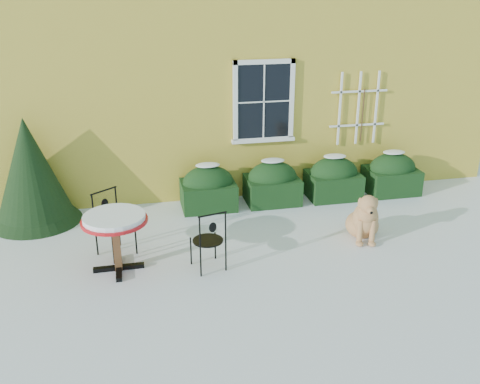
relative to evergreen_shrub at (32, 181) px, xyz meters
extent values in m
plane|color=white|center=(3.53, -2.59, -0.79)|extent=(80.00, 80.00, 0.00)
cube|color=yellow|center=(3.53, 4.41, 2.21)|extent=(12.00, 8.00, 6.00)
cube|color=black|center=(4.43, 0.37, 1.18)|extent=(1.05, 0.03, 1.45)
cube|color=white|center=(4.43, 0.36, 1.95)|extent=(1.23, 0.06, 0.09)
cube|color=white|center=(4.43, 0.36, 0.41)|extent=(1.23, 0.06, 0.09)
cube|color=white|center=(3.86, 0.36, 1.18)|extent=(0.09, 0.06, 1.63)
cube|color=white|center=(5.00, 0.36, 1.18)|extent=(0.09, 0.06, 1.63)
cube|color=white|center=(4.43, 0.35, 1.18)|extent=(0.02, 0.02, 1.45)
cube|color=white|center=(4.43, 0.35, 1.18)|extent=(1.05, 0.02, 0.02)
cube|color=white|center=(4.43, 0.36, 0.41)|extent=(1.29, 0.14, 0.07)
cube|color=white|center=(6.03, 0.35, 0.96)|extent=(0.04, 0.03, 1.50)
cube|color=white|center=(6.43, 0.35, 0.96)|extent=(0.04, 0.03, 1.50)
cube|color=white|center=(6.83, 0.35, 0.96)|extent=(0.04, 0.03, 1.50)
cube|color=white|center=(6.43, 0.35, 0.61)|extent=(1.20, 0.03, 0.04)
cube|color=white|center=(6.43, 0.35, 1.31)|extent=(1.20, 0.03, 0.04)
cylinder|color=#472D19|center=(6.53, 0.33, 0.81)|extent=(0.02, 0.02, 1.10)
cube|color=black|center=(3.23, -0.04, -0.53)|extent=(1.05, 0.80, 0.52)
ellipsoid|color=black|center=(3.23, -0.04, -0.27)|extent=(1.00, 0.72, 0.67)
ellipsoid|color=white|center=(3.23, -0.04, 0.09)|extent=(0.47, 0.32, 0.06)
cube|color=black|center=(4.53, -0.04, -0.53)|extent=(1.05, 0.80, 0.52)
ellipsoid|color=black|center=(4.53, -0.04, -0.27)|extent=(1.00, 0.72, 0.67)
ellipsoid|color=white|center=(4.53, -0.04, 0.09)|extent=(0.47, 0.32, 0.06)
cube|color=black|center=(5.83, -0.04, -0.53)|extent=(1.05, 0.80, 0.52)
ellipsoid|color=black|center=(5.83, -0.04, -0.27)|extent=(1.00, 0.72, 0.67)
ellipsoid|color=white|center=(5.83, -0.04, 0.09)|extent=(0.47, 0.32, 0.06)
cube|color=black|center=(7.13, -0.04, -0.53)|extent=(1.05, 0.80, 0.52)
ellipsoid|color=black|center=(7.13, -0.04, -0.27)|extent=(1.00, 0.72, 0.67)
ellipsoid|color=white|center=(7.13, -0.04, 0.09)|extent=(0.47, 0.32, 0.06)
cone|color=black|center=(0.00, 0.00, -0.32)|extent=(1.63, 1.63, 0.94)
cone|color=black|center=(0.00, 0.00, 0.19)|extent=(1.46, 1.46, 1.97)
cube|color=black|center=(1.47, -2.17, -0.76)|extent=(0.78, 0.09, 0.07)
cube|color=black|center=(1.47, -2.17, -0.76)|extent=(0.09, 0.78, 0.07)
cube|color=brown|center=(1.47, -2.17, -0.38)|extent=(0.11, 0.11, 0.83)
cylinder|color=red|center=(1.47, -2.17, 0.04)|extent=(1.00, 1.00, 0.04)
cylinder|color=white|center=(1.47, -2.17, 0.10)|extent=(0.93, 0.93, 0.08)
cylinder|color=black|center=(3.00, -2.14, -0.56)|extent=(0.02, 0.02, 0.47)
cylinder|color=black|center=(2.60, -2.24, -0.56)|extent=(0.02, 0.02, 0.47)
cylinder|color=black|center=(3.10, -2.54, -0.56)|extent=(0.02, 0.02, 0.47)
cylinder|color=black|center=(2.70, -2.64, -0.56)|extent=(0.02, 0.02, 0.47)
cylinder|color=black|center=(2.85, -2.39, -0.33)|extent=(0.48, 0.48, 0.02)
cylinder|color=black|center=(3.10, -2.54, -0.07)|extent=(0.02, 0.02, 0.52)
cylinder|color=black|center=(2.70, -2.64, -0.07)|extent=(0.02, 0.02, 0.52)
cylinder|color=black|center=(2.90, -2.59, 0.19)|extent=(0.45, 0.13, 0.02)
ellipsoid|color=black|center=(2.90, -2.59, -0.02)|extent=(0.13, 0.06, 0.16)
cylinder|color=black|center=(1.41, -1.96, -0.54)|extent=(0.03, 0.03, 0.50)
cylinder|color=black|center=(1.77, -1.70, -0.54)|extent=(0.03, 0.03, 0.50)
cylinder|color=black|center=(1.14, -1.60, -0.54)|extent=(0.03, 0.03, 0.50)
cylinder|color=black|center=(1.50, -1.34, -0.54)|extent=(0.03, 0.03, 0.50)
cylinder|color=black|center=(1.45, -1.65, -0.29)|extent=(0.51, 0.51, 0.02)
cylinder|color=black|center=(1.14, -1.60, -0.01)|extent=(0.03, 0.03, 0.56)
cylinder|color=black|center=(1.50, -1.34, -0.01)|extent=(0.03, 0.03, 0.56)
cylinder|color=black|center=(1.32, -1.47, 0.27)|extent=(0.41, 0.31, 0.03)
ellipsoid|color=black|center=(1.32, -1.47, 0.04)|extent=(0.13, 0.11, 0.17)
ellipsoid|color=tan|center=(5.66, -1.85, -0.58)|extent=(0.71, 0.75, 0.47)
ellipsoid|color=tan|center=(5.61, -2.05, -0.37)|extent=(0.52, 0.49, 0.58)
sphere|color=tan|center=(5.60, -2.11, -0.25)|extent=(0.36, 0.36, 0.36)
cylinder|color=tan|center=(5.48, -2.17, -0.56)|extent=(0.09, 0.09, 0.46)
cylinder|color=tan|center=(5.68, -2.22, -0.56)|extent=(0.09, 0.09, 0.46)
ellipsoid|color=tan|center=(5.46, -2.22, -0.75)|extent=(0.13, 0.16, 0.08)
ellipsoid|color=tan|center=(5.67, -2.27, -0.75)|extent=(0.13, 0.16, 0.08)
cylinder|color=tan|center=(5.60, -2.12, -0.18)|extent=(0.27, 0.30, 0.25)
sphere|color=tan|center=(5.58, -2.17, -0.06)|extent=(0.31, 0.31, 0.31)
ellipsoid|color=tan|center=(5.55, -2.31, -0.10)|extent=(0.19, 0.26, 0.13)
sphere|color=black|center=(5.53, -2.41, -0.10)|extent=(0.05, 0.05, 0.05)
ellipsoid|color=tan|center=(5.46, -2.10, -0.06)|extent=(0.10, 0.12, 0.19)
ellipsoid|color=tan|center=(5.72, -2.16, -0.06)|extent=(0.10, 0.12, 0.19)
cylinder|color=tan|center=(5.90, -1.66, -0.73)|extent=(0.19, 0.38, 0.08)
camera|label=1|loc=(1.77, -9.68, 3.39)|focal=40.00mm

